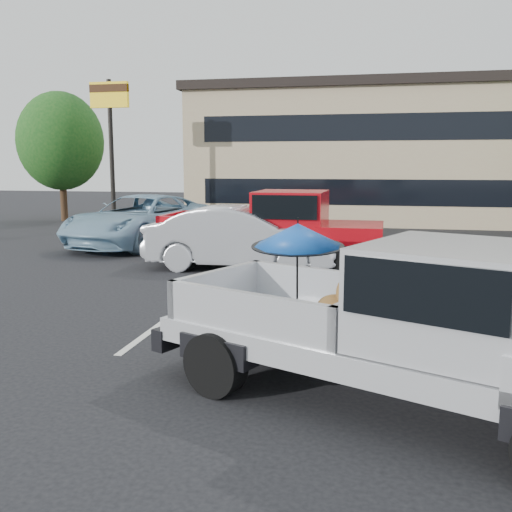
% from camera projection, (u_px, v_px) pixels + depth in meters
% --- Properties ---
extents(ground, '(90.00, 90.00, 0.00)m').
position_uv_depth(ground, '(333.00, 359.00, 7.93)').
color(ground, black).
rests_on(ground, ground).
extents(stripe_left, '(0.12, 5.00, 0.01)m').
position_uv_depth(stripe_left, '(177.00, 311.00, 10.47)').
color(stripe_left, silver).
rests_on(stripe_left, ground).
extents(motel_building, '(20.40, 8.40, 6.30)m').
position_uv_depth(motel_building, '(409.00, 153.00, 27.29)').
color(motel_building, tan).
rests_on(motel_building, ground).
extents(motel_sign, '(1.60, 0.22, 6.00)m').
position_uv_depth(motel_sign, '(110.00, 114.00, 22.74)').
color(motel_sign, black).
rests_on(motel_sign, ground).
extents(tree_left, '(3.96, 3.96, 6.02)m').
position_uv_depth(tree_left, '(61.00, 141.00, 26.59)').
color(tree_left, '#332114').
rests_on(tree_left, ground).
extents(tree_back, '(4.68, 4.68, 7.11)m').
position_uv_depth(tree_back, '(487.00, 130.00, 29.20)').
color(tree_back, '#332114').
rests_on(tree_back, ground).
extents(silver_pickup, '(6.00, 4.08, 2.06)m').
position_uv_depth(silver_pickup, '(429.00, 320.00, 6.01)').
color(silver_pickup, black).
rests_on(silver_pickup, ground).
extents(red_pickup, '(6.10, 2.35, 1.99)m').
position_uv_depth(red_pickup, '(284.00, 226.00, 14.84)').
color(red_pickup, black).
rests_on(red_pickup, ground).
extents(silver_sedan, '(4.96, 1.94, 1.61)m').
position_uv_depth(silver_sedan, '(241.00, 238.00, 14.66)').
color(silver_sedan, '#B3B5BA').
rests_on(silver_sedan, ground).
extents(blue_suv, '(3.98, 6.47, 1.67)m').
position_uv_depth(blue_suv, '(141.00, 220.00, 18.91)').
color(blue_suv, '#83ABC4').
rests_on(blue_suv, ground).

